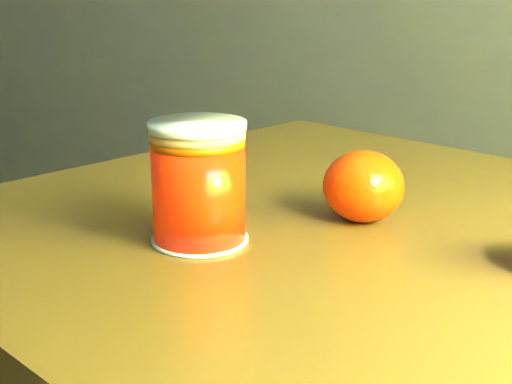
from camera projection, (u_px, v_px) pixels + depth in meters
The scene contains 4 objects.
kitchen_counter at pixel (335, 147), 2.15m from camera, with size 3.15×0.60×0.90m, color #49484D.
table at pixel (464, 360), 0.61m from camera, with size 1.05×0.81×0.73m.
juice_glass at pixel (199, 183), 0.61m from camera, with size 0.08×0.08×0.10m.
orange_front at pixel (364, 186), 0.66m from camera, with size 0.08×0.08×0.07m, color red.
Camera 1 is at (1.06, -0.38, 0.95)m, focal length 50.00 mm.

